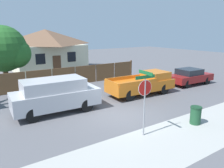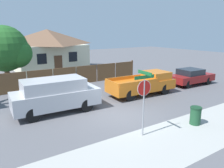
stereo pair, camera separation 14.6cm
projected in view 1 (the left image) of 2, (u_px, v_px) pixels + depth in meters
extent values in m
plane|color=#56565B|center=(120.00, 115.00, 12.29)|extent=(80.00, 80.00, 0.00)
cube|color=#A3A39E|center=(169.00, 141.00, 9.39)|extent=(36.00, 3.20, 0.01)
cube|color=brown|center=(12.00, 83.00, 16.36)|extent=(1.99, 0.06, 1.59)
cube|color=brown|center=(40.00, 80.00, 17.48)|extent=(1.99, 0.06, 1.59)
cube|color=brown|center=(64.00, 77.00, 18.61)|extent=(1.99, 0.06, 1.59)
cube|color=brown|center=(86.00, 74.00, 19.73)|extent=(1.99, 0.06, 1.59)
cube|color=brown|center=(105.00, 72.00, 20.85)|extent=(1.99, 0.06, 1.59)
cube|color=brown|center=(123.00, 70.00, 21.98)|extent=(1.99, 0.06, 1.59)
cube|color=brown|center=(131.00, 68.00, 22.53)|extent=(0.12, 0.12, 1.69)
cube|color=beige|center=(47.00, 57.00, 26.64)|extent=(7.81, 6.85, 3.02)
pyramid|color=brown|center=(45.00, 37.00, 26.07)|extent=(8.44, 7.40, 1.80)
cube|color=black|center=(40.00, 59.00, 22.85)|extent=(1.00, 0.04, 1.10)
cube|color=black|center=(72.00, 57.00, 24.76)|extent=(1.00, 0.04, 1.10)
cube|color=brown|center=(57.00, 65.00, 23.98)|extent=(0.90, 0.04, 2.00)
cylinder|color=brown|center=(6.00, 77.00, 17.87)|extent=(0.40, 0.40, 1.86)
sphere|color=#235B23|center=(3.00, 49.00, 17.32)|extent=(3.68, 3.68, 3.68)
sphere|color=#266326|center=(16.00, 53.00, 17.49)|extent=(2.39, 2.39, 2.39)
cube|color=#B7B7BC|center=(56.00, 98.00, 12.61)|extent=(4.97, 2.19, 0.95)
cube|color=#B7B7BC|center=(53.00, 85.00, 12.36)|extent=(3.50, 1.97, 0.67)
cube|color=black|center=(80.00, 82.00, 13.17)|extent=(0.14, 1.73, 0.56)
cylinder|color=black|center=(75.00, 98.00, 14.21)|extent=(0.76, 0.22, 0.76)
cylinder|color=black|center=(87.00, 106.00, 12.75)|extent=(0.76, 0.22, 0.76)
cylinder|color=black|center=(27.00, 106.00, 12.68)|extent=(0.76, 0.22, 0.76)
cylinder|color=black|center=(33.00, 116.00, 11.23)|extent=(0.76, 0.22, 0.76)
cube|color=orange|center=(141.00, 85.00, 16.12)|extent=(5.20, 2.16, 0.71)
cube|color=orange|center=(155.00, 75.00, 16.67)|extent=(1.72, 1.85, 0.55)
cube|color=orange|center=(124.00, 78.00, 16.33)|extent=(3.21, 0.23, 0.25)
cube|color=orange|center=(139.00, 83.00, 14.81)|extent=(3.21, 0.23, 0.25)
cube|color=orange|center=(111.00, 83.00, 14.74)|extent=(0.16, 1.83, 0.25)
cylinder|color=black|center=(149.00, 84.00, 17.70)|extent=(0.78, 0.22, 0.78)
cylinder|color=black|center=(164.00, 89.00, 16.28)|extent=(0.78, 0.22, 0.78)
cylinder|color=black|center=(116.00, 90.00, 16.11)|extent=(0.78, 0.22, 0.78)
cylinder|color=black|center=(130.00, 95.00, 14.69)|extent=(0.78, 0.22, 0.78)
cube|color=maroon|center=(190.00, 77.00, 19.26)|extent=(4.19, 2.01, 0.59)
cube|color=black|center=(189.00, 72.00, 19.05)|extent=(1.97, 1.73, 0.50)
cylinder|color=black|center=(192.00, 77.00, 20.64)|extent=(0.68, 0.22, 0.68)
cylinder|color=black|center=(207.00, 81.00, 19.30)|extent=(0.68, 0.22, 0.68)
cylinder|color=black|center=(173.00, 80.00, 19.35)|extent=(0.68, 0.22, 0.68)
cylinder|color=black|center=(187.00, 84.00, 18.02)|extent=(0.68, 0.22, 0.68)
cylinder|color=gray|center=(144.00, 108.00, 9.66)|extent=(0.07, 0.07, 2.61)
cylinder|color=red|center=(145.00, 88.00, 9.44)|extent=(0.67, 0.07, 0.67)
cylinder|color=white|center=(145.00, 88.00, 9.44)|extent=(0.71, 0.06, 0.71)
cube|color=#19602D|center=(145.00, 77.00, 9.32)|extent=(1.03, 0.10, 0.15)
cube|color=#19602D|center=(146.00, 73.00, 9.28)|extent=(0.09, 0.93, 0.15)
cylinder|color=#1E4C2D|center=(196.00, 116.00, 11.08)|extent=(0.53, 0.53, 0.84)
cylinder|color=#163922|center=(196.00, 107.00, 10.98)|extent=(0.57, 0.57, 0.08)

